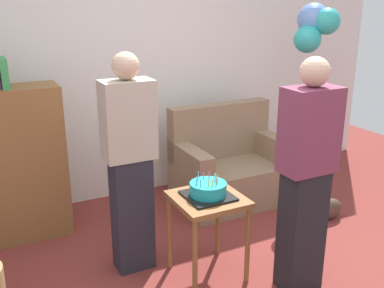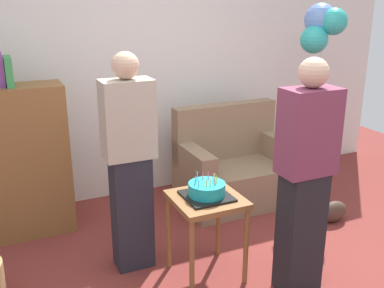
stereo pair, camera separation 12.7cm
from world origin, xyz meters
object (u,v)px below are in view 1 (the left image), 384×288
at_px(birthday_cake, 208,190).
at_px(person_blowing_candles, 130,164).
at_px(balloon_bunch, 315,24).
at_px(couch, 229,168).
at_px(person_holding_cake, 306,178).
at_px(side_table, 208,209).
at_px(handbag, 329,209).
at_px(bookshelf, 14,162).

relative_size(birthday_cake, person_blowing_candles, 0.20).
bearing_deg(person_blowing_candles, balloon_bunch, 0.07).
xyz_separation_m(couch, birthday_cake, (-0.83, -1.05, 0.34)).
relative_size(person_holding_cake, balloon_bunch, 0.85).
xyz_separation_m(side_table, handbag, (1.43, 0.26, -0.43)).
bearing_deg(person_blowing_candles, person_holding_cake, -53.61).
bearing_deg(balloon_bunch, person_blowing_candles, -165.11).
bearing_deg(balloon_bunch, bookshelf, 173.63).
bearing_deg(side_table, person_blowing_candles, 141.49).
relative_size(birthday_cake, balloon_bunch, 0.17).
bearing_deg(person_holding_cake, birthday_cake, -36.33).
bearing_deg(couch, person_holding_cake, -102.17).
bearing_deg(side_table, person_holding_cake, -39.04).
height_order(birthday_cake, handbag, birthday_cake).
bearing_deg(bookshelf, person_holding_cake, -44.61).
height_order(person_blowing_candles, balloon_bunch, balloon_bunch).
xyz_separation_m(person_blowing_candles, balloon_bunch, (2.11, 0.56, 0.90)).
relative_size(couch, person_blowing_candles, 0.67).
relative_size(couch, balloon_bunch, 0.57).
xyz_separation_m(birthday_cake, person_blowing_candles, (-0.45, 0.35, 0.15)).
bearing_deg(person_holding_cake, balloon_bunch, -128.21).
bearing_deg(couch, handbag, -52.62).
relative_size(person_blowing_candles, handbag, 5.82).
bearing_deg(birthday_cake, balloon_bunch, 28.83).
distance_m(birthday_cake, balloon_bunch, 2.17).
relative_size(side_table, birthday_cake, 1.97).
relative_size(person_blowing_candles, person_holding_cake, 1.00).
xyz_separation_m(couch, person_holding_cake, (-0.32, -1.47, 0.49)).
bearing_deg(person_blowing_candles, bookshelf, 114.24).
bearing_deg(person_holding_cake, person_blowing_candles, -36.08).
distance_m(side_table, handbag, 1.52).
distance_m(side_table, birthday_cake, 0.15).
height_order(bookshelf, birthday_cake, bookshelf).
height_order(side_table, person_holding_cake, person_holding_cake).
height_order(birthday_cake, person_blowing_candles, person_blowing_candles).
bearing_deg(birthday_cake, bookshelf, 133.23).
bearing_deg(bookshelf, person_blowing_candles, -50.94).
height_order(couch, bookshelf, bookshelf).
bearing_deg(birthday_cake, person_blowing_candles, 141.49).
xyz_separation_m(couch, side_table, (-0.83, -1.05, 0.19)).
relative_size(birthday_cake, person_holding_cake, 0.20).
distance_m(bookshelf, person_holding_cake, 2.34).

